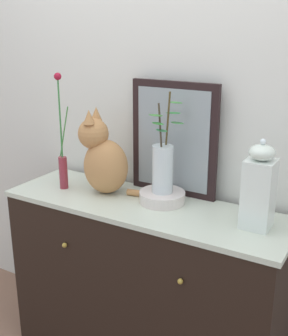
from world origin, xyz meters
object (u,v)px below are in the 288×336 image
Objects in this scene: mirror_leaning at (174,139)px; jar_lidded_porcelain at (259,188)px; sideboard at (144,286)px; vase_glass_clear at (163,167)px; vase_slim_green at (63,158)px; bowl_porcelain at (162,197)px; cat_sitting at (103,158)px.

mirror_leaning is 1.46× the size of jar_lidded_porcelain.
sideboard is 0.64m from vase_glass_clear.
mirror_leaning reaches higher than sideboard.
vase_glass_clear is at bearing 9.64° from vase_slim_green.
mirror_leaning is 2.54× the size of bowl_porcelain.
vase_glass_clear is at bearing -84.25° from mirror_leaning.
mirror_leaning is 1.17× the size of vase_glass_clear.
vase_slim_green is 1.55× the size of jar_lidded_porcelain.
vase_glass_clear reaches higher than cat_sitting.
bowl_porcelain is at bearing -84.60° from mirror_leaning.
mirror_leaning is at bearing 95.75° from vase_glass_clear.
sideboard is 2.92× the size of vase_glass_clear.
mirror_leaning is at bearing 75.84° from sideboard.
sideboard is 0.76m from mirror_leaning.
bowl_porcelain is at bearing 45.63° from sideboard.
vase_slim_green is at bearing -170.36° from bowl_porcelain.
mirror_leaning is 1.29× the size of cat_sitting.
mirror_leaning reaches higher than vase_glass_clear.
jar_lidded_porcelain is at bearing -0.51° from cat_sitting.
bowl_porcelain is (0.06, 0.06, 0.48)m from sideboard.
vase_slim_green reaches higher than bowl_porcelain.
vase_slim_green reaches higher than jar_lidded_porcelain.
sideboard is 0.48m from bowl_porcelain.
jar_lidded_porcelain is (0.79, -0.01, -0.01)m from cat_sitting.
sideboard is at bearing -177.28° from jar_lidded_porcelain.
vase_glass_clear is 1.25× the size of jar_lidded_porcelain.
vase_glass_clear is at bearing 5.78° from cat_sitting.
vase_slim_green is 0.56m from bowl_porcelain.
jar_lidded_porcelain is (0.47, -0.04, 0.15)m from bowl_porcelain.
sideboard is at bearing -7.22° from cat_sitting.
cat_sitting is at bearing 179.49° from jar_lidded_porcelain.
vase_slim_green reaches higher than vase_glass_clear.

